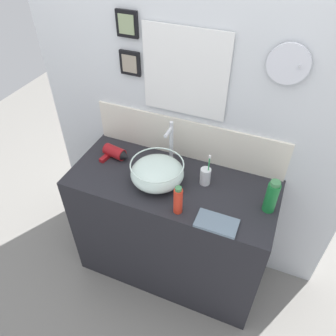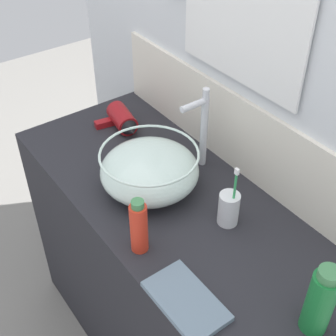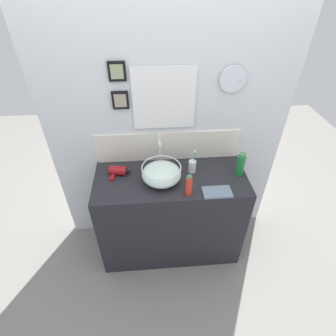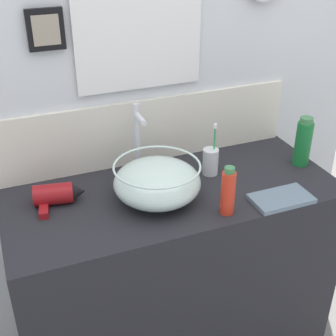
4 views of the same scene
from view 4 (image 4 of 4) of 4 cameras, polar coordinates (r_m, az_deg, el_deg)
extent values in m
cube|color=#232328|center=(1.97, 0.63, -13.57)|extent=(1.22, 0.53, 0.87)
cube|color=silver|center=(1.82, -2.81, 9.88)|extent=(1.95, 0.06, 2.35)
cube|color=silver|center=(1.86, -2.30, 4.56)|extent=(1.20, 0.02, 0.26)
cube|color=white|center=(1.71, -3.63, 17.34)|extent=(0.41, 0.01, 0.42)
cube|color=white|center=(1.71, -3.55, 17.30)|extent=(0.47, 0.01, 0.48)
cube|color=black|center=(1.64, -14.70, 16.01)|extent=(0.12, 0.02, 0.14)
cube|color=gray|center=(1.63, -14.65, 15.95)|extent=(0.09, 0.01, 0.10)
ellipsoid|color=silver|center=(1.62, -1.32, -1.78)|extent=(0.30, 0.30, 0.14)
torus|color=silver|center=(1.59, -1.35, 0.25)|extent=(0.30, 0.30, 0.01)
torus|color=#B2B7BC|center=(1.66, -1.30, -3.72)|extent=(0.11, 0.11, 0.01)
cylinder|color=silver|center=(1.77, -3.77, 3.09)|extent=(0.02, 0.02, 0.25)
cylinder|color=silver|center=(1.68, -3.40, 6.02)|extent=(0.02, 0.09, 0.02)
cylinder|color=silver|center=(1.71, -3.92, 7.35)|extent=(0.02, 0.02, 0.03)
cylinder|color=maroon|center=(1.67, -13.80, -3.12)|extent=(0.14, 0.10, 0.07)
cone|color=black|center=(1.66, -10.82, -2.84)|extent=(0.06, 0.07, 0.06)
cube|color=maroon|center=(1.64, -14.88, -4.88)|extent=(0.05, 0.09, 0.02)
cylinder|color=silver|center=(1.80, 5.19, 0.78)|extent=(0.06, 0.06, 0.10)
cylinder|color=green|center=(1.78, 5.63, 2.15)|extent=(0.01, 0.01, 0.18)
cube|color=white|center=(1.74, 5.79, 5.10)|extent=(0.01, 0.01, 0.02)
cylinder|color=#197233|center=(1.92, 16.17, 2.81)|extent=(0.06, 0.06, 0.18)
cylinder|color=#3F7F4C|center=(1.88, 16.59, 5.57)|extent=(0.05, 0.05, 0.02)
cylinder|color=red|center=(1.56, 7.31, -3.04)|extent=(0.05, 0.05, 0.16)
cylinder|color=#3F7F4C|center=(1.52, 7.52, -0.25)|extent=(0.03, 0.03, 0.02)
cube|color=slate|center=(1.70, 13.64, -3.64)|extent=(0.21, 0.12, 0.02)
camera|label=1|loc=(1.14, 78.53, 30.32)|focal=35.00mm
camera|label=2|loc=(1.57, 46.65, 23.96)|focal=50.00mm
camera|label=3|loc=(0.65, 121.23, 32.76)|focal=28.00mm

